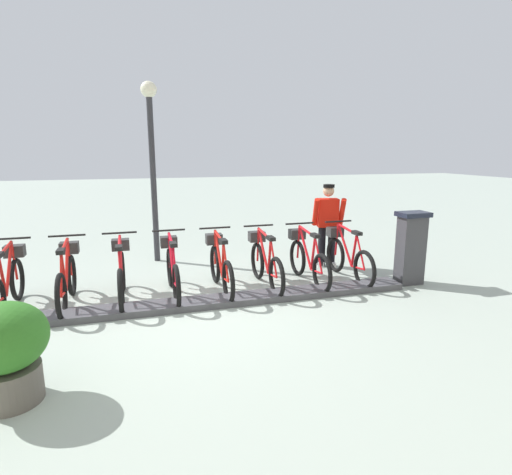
{
  "coord_description": "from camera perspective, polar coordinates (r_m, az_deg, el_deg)",
  "views": [
    {
      "loc": [
        -5.87,
        0.68,
        2.31
      ],
      "look_at": [
        0.5,
        -1.17,
        0.9
      ],
      "focal_mm": 28.8,
      "sensor_mm": 36.0,
      "label": 1
    }
  ],
  "objects": [
    {
      "name": "planter_bush",
      "position": [
        4.51,
        -31.45,
        -12.96
      ],
      "size": [
        0.76,
        0.76,
        0.97
      ],
      "color": "#59544C",
      "rests_on": "ground"
    },
    {
      "name": "ground_plane",
      "position": [
        6.34,
        -9.05,
        -9.51
      ],
      "size": [
        60.0,
        60.0,
        0.0
      ],
      "primitive_type": "plane",
      "color": "#9EAC9F"
    },
    {
      "name": "bike_docked_0",
      "position": [
        7.67,
        12.54,
        -2.49
      ],
      "size": [
        1.72,
        0.54,
        1.02
      ],
      "color": "black",
      "rests_on": "ground"
    },
    {
      "name": "dock_rail_base",
      "position": [
        6.33,
        -9.06,
        -9.09
      ],
      "size": [
        0.44,
        7.08,
        0.1
      ],
      "primitive_type": "cube",
      "color": "#47474C",
      "rests_on": "ground"
    },
    {
      "name": "bike_docked_6",
      "position": [
        6.85,
        -24.78,
        -5.09
      ],
      "size": [
        1.72,
        0.54,
        1.02
      ],
      "color": "black",
      "rests_on": "ground"
    },
    {
      "name": "bike_docked_1",
      "position": [
        7.33,
        7.14,
        -2.96
      ],
      "size": [
        1.72,
        0.54,
        1.02
      ],
      "color": "black",
      "rests_on": "ground"
    },
    {
      "name": "bike_docked_7",
      "position": [
        7.02,
        -31.14,
        -5.34
      ],
      "size": [
        1.72,
        0.54,
        1.02
      ],
      "color": "black",
      "rests_on": "ground"
    },
    {
      "name": "payment_kiosk",
      "position": [
        7.64,
        20.69,
        -1.22
      ],
      "size": [
        0.36,
        0.52,
        1.28
      ],
      "color": "#38383D",
      "rests_on": "ground"
    },
    {
      "name": "bike_docked_4",
      "position": [
        6.78,
        -11.53,
        -4.37
      ],
      "size": [
        1.72,
        0.54,
        1.02
      ],
      "color": "black",
      "rests_on": "ground"
    },
    {
      "name": "bike_docked_5",
      "position": [
        6.77,
        -18.19,
        -4.76
      ],
      "size": [
        1.72,
        0.54,
        1.02
      ],
      "color": "black",
      "rests_on": "ground"
    },
    {
      "name": "bike_docked_2",
      "position": [
        7.07,
        1.27,
        -3.44
      ],
      "size": [
        1.72,
        0.54,
        1.02
      ],
      "color": "black",
      "rests_on": "ground"
    },
    {
      "name": "lamp_post",
      "position": [
        8.76,
        -14.3,
        12.32
      ],
      "size": [
        0.32,
        0.32,
        3.65
      ],
      "color": "#2D2D33",
      "rests_on": "ground"
    },
    {
      "name": "worker_near_rack",
      "position": [
        8.29,
        9.91,
        2.09
      ],
      "size": [
        0.56,
        0.68,
        1.66
      ],
      "color": "white",
      "rests_on": "ground"
    },
    {
      "name": "bike_docked_3",
      "position": [
        6.88,
        -4.99,
        -3.92
      ],
      "size": [
        1.72,
        0.54,
        1.02
      ],
      "color": "black",
      "rests_on": "ground"
    }
  ]
}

